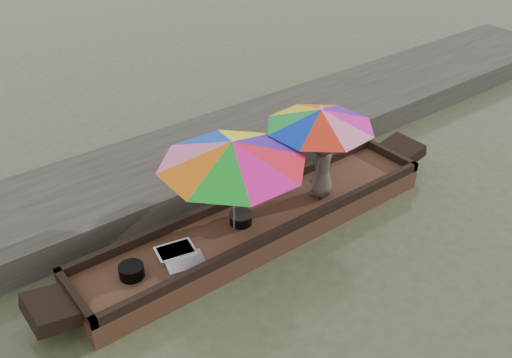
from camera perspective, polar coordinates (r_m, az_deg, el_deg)
water at (r=9.07m, az=0.39°, el=-5.61°), size 80.00×80.00×0.00m
dock at (r=10.45m, az=-7.05°, el=1.41°), size 22.00×2.20×0.50m
boat_hull at (r=8.97m, az=0.39°, el=-4.73°), size 6.09×1.20×0.35m
cooking_pot at (r=7.93m, az=-12.35°, el=-8.98°), size 0.34×0.34×0.18m
tray_crayfish at (r=8.21m, az=-8.06°, el=-7.24°), size 0.60×0.47×0.09m
tray_scallop at (r=8.03m, az=-7.08°, el=-8.31°), size 0.62×0.50×0.06m
charcoal_grill at (r=8.69m, az=-1.53°, el=-4.02°), size 0.34×0.34×0.16m
supply_bag at (r=9.43m, az=2.42°, el=-0.42°), size 0.31×0.26×0.26m
vendor at (r=9.16m, az=6.68°, el=1.27°), size 0.61×0.49×1.07m
umbrella_bow at (r=8.18m, az=-2.30°, el=-0.68°), size 2.84×2.84×1.55m
umbrella_stern at (r=9.09m, az=6.24°, el=2.81°), size 2.16×2.16×1.55m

